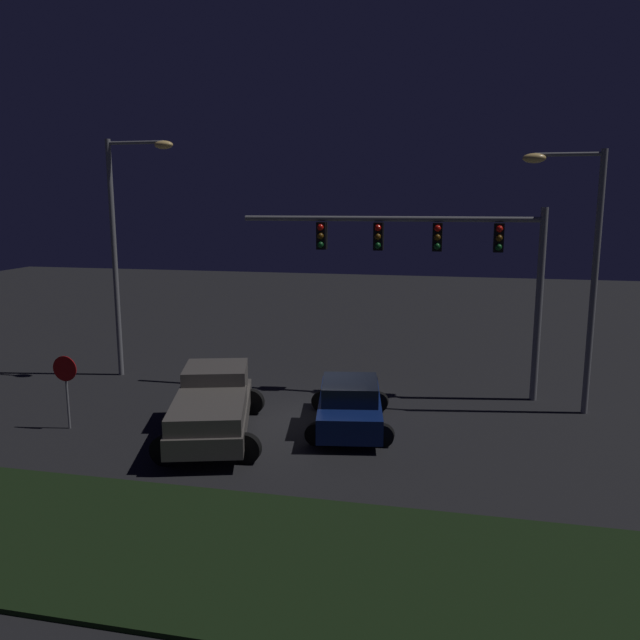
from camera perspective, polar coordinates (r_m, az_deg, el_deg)
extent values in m
plane|color=black|center=(19.99, 0.18, -8.90)|extent=(80.00, 80.00, 0.00)
cube|color=black|center=(13.00, -7.64, -20.12)|extent=(21.98, 4.92, 0.10)
cube|color=#514C47|center=(18.60, -9.61, -8.37)|extent=(3.42, 5.74, 0.55)
cube|color=#514C47|center=(19.52, -9.34, -5.30)|extent=(2.29, 2.34, 0.85)
cube|color=black|center=(19.48, -9.35, -4.94)|extent=(2.11, 1.95, 0.51)
cube|color=#514C47|center=(17.42, -10.01, -7.96)|extent=(2.68, 3.44, 0.45)
cylinder|color=black|center=(20.64, -11.93, -7.34)|extent=(0.80, 0.22, 0.80)
cylinder|color=black|center=(20.45, -6.16, -7.33)|extent=(0.80, 0.22, 0.80)
cylinder|color=black|center=(17.03, -13.75, -11.34)|extent=(0.80, 0.22, 0.80)
cylinder|color=black|center=(16.80, -6.67, -11.40)|extent=(0.80, 0.22, 0.80)
cube|color=navy|center=(19.16, 2.70, -7.87)|extent=(2.49, 4.63, 0.70)
cube|color=black|center=(18.73, 2.71, -6.29)|extent=(1.90, 2.23, 0.55)
cylinder|color=black|center=(20.69, 0.14, -7.29)|extent=(0.64, 0.22, 0.64)
cylinder|color=black|center=(20.69, 5.27, -7.34)|extent=(0.64, 0.22, 0.64)
cylinder|color=black|center=(17.87, -0.33, -10.23)|extent=(0.64, 0.22, 0.64)
cylinder|color=black|center=(17.87, 5.67, -10.28)|extent=(0.64, 0.22, 0.64)
cylinder|color=slate|center=(22.34, 19.07, 1.19)|extent=(0.24, 0.24, 6.50)
cylinder|color=slate|center=(22.04, 6.10, 9.04)|extent=(10.20, 0.18, 0.18)
cube|color=black|center=(21.98, 15.78, 7.14)|extent=(0.32, 0.44, 0.95)
sphere|color=red|center=(21.73, 15.85, 7.89)|extent=(0.22, 0.22, 0.22)
sphere|color=#59380A|center=(21.75, 15.81, 7.10)|extent=(0.22, 0.22, 0.22)
sphere|color=#0C4719|center=(21.77, 15.77, 6.32)|extent=(0.22, 0.22, 0.22)
cube|color=black|center=(21.95, 10.52, 7.35)|extent=(0.32, 0.44, 0.95)
sphere|color=red|center=(21.70, 10.53, 8.11)|extent=(0.22, 0.22, 0.22)
sphere|color=#59380A|center=(21.72, 10.50, 7.32)|extent=(0.22, 0.22, 0.22)
sphere|color=#0C4719|center=(21.74, 10.47, 6.53)|extent=(0.22, 0.22, 0.22)
cube|color=black|center=(22.10, 5.29, 7.50)|extent=(0.32, 0.44, 0.95)
sphere|color=red|center=(21.86, 5.23, 8.26)|extent=(0.22, 0.22, 0.22)
sphere|color=#59380A|center=(21.87, 5.21, 7.47)|extent=(0.22, 0.22, 0.22)
sphere|color=#0C4719|center=(21.89, 5.20, 6.69)|extent=(0.22, 0.22, 0.22)
cube|color=black|center=(22.43, 0.17, 7.59)|extent=(0.32, 0.44, 0.95)
sphere|color=red|center=(22.19, 0.04, 8.34)|extent=(0.22, 0.22, 0.22)
sphere|color=#59380A|center=(22.21, 0.04, 7.56)|extent=(0.22, 0.22, 0.22)
sphere|color=#0C4719|center=(22.22, 0.04, 6.79)|extent=(0.22, 0.22, 0.22)
cylinder|color=slate|center=(25.36, -17.98, 5.09)|extent=(0.20, 0.20, 8.94)
cylinder|color=slate|center=(24.82, -16.28, 15.07)|extent=(2.21, 0.12, 0.12)
ellipsoid|color=#F9CC72|center=(24.32, -13.89, 15.05)|extent=(0.70, 0.44, 0.30)
cylinder|color=slate|center=(21.35, 23.42, 2.84)|extent=(0.20, 0.20, 8.23)
cylinder|color=slate|center=(21.07, 21.50, 13.70)|extent=(1.99, 0.12, 0.12)
ellipsoid|color=#F9CC72|center=(20.94, 18.72, 13.63)|extent=(0.70, 0.44, 0.30)
cylinder|color=slate|center=(20.31, -21.79, -6.11)|extent=(0.07, 0.07, 2.20)
cylinder|color=#B20C0F|center=(20.09, -21.98, -4.08)|extent=(0.76, 0.03, 0.76)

